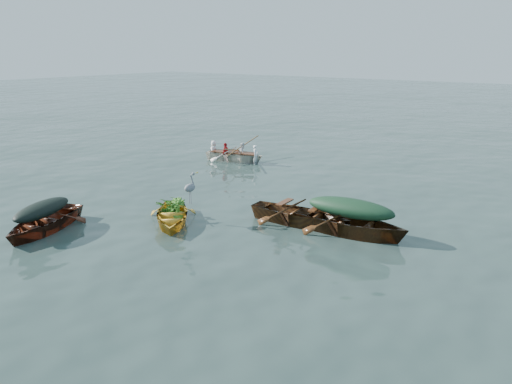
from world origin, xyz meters
TOP-DOWN VIEW (x-y plane):
  - ground at (0.00, 0.00)m, footprint 140.00×140.00m
  - yellow_dinghy at (-0.30, 0.91)m, footprint 3.15×3.27m
  - dark_covered_boat at (-2.70, -1.64)m, footprint 2.57×3.99m
  - green_tarp_boat at (4.26, 3.09)m, footprint 4.52×1.70m
  - open_wooden_boat at (2.77, 2.99)m, footprint 4.31×1.60m
  - rowed_boat at (-3.93, 8.39)m, footprint 3.94×1.97m
  - dark_tarp_cover at (-2.70, -1.64)m, footprint 1.42×2.20m
  - green_tarp_cover at (4.26, 3.09)m, footprint 2.49×0.93m
  - thwart_benches at (2.77, 2.99)m, footprint 2.17×0.93m
  - heron at (0.07, 1.31)m, footprint 0.48×0.48m
  - dinghy_weeds at (-0.65, 1.33)m, footprint 1.12×1.14m
  - rowers at (-3.93, 8.39)m, footprint 2.81×1.60m
  - oars at (-3.93, 8.39)m, footprint 1.18×2.67m

SIDE VIEW (x-z plane):
  - ground at x=0.00m, z-range 0.00..0.00m
  - yellow_dinghy at x=-0.30m, z-range -0.43..0.43m
  - dark_covered_boat at x=-2.70m, z-range -0.47..0.47m
  - green_tarp_boat at x=4.26m, z-range -0.52..0.52m
  - open_wooden_boat at x=2.77m, z-range -0.49..0.49m
  - rowed_boat at x=-3.93m, z-range -0.44..0.44m
  - oars at x=-3.93m, z-range 0.44..0.50m
  - thwart_benches at x=2.77m, z-range 0.49..0.53m
  - dark_tarp_cover at x=-2.70m, z-range 0.47..0.87m
  - dinghy_weeds at x=-0.65m, z-range 0.43..1.03m
  - green_tarp_cover at x=4.26m, z-range 0.52..1.04m
  - rowers at x=-3.93m, z-range 0.44..1.20m
  - heron at x=0.07m, z-range 0.43..1.35m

